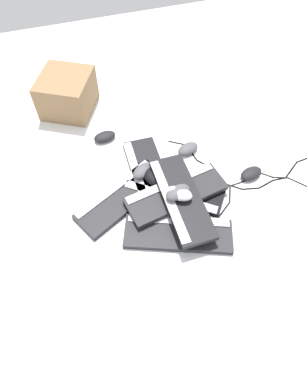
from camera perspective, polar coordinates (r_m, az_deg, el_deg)
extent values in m
plane|color=white|center=(1.48, 0.21, -2.83)|extent=(3.20, 3.20, 0.00)
cube|color=#232326|center=(1.41, 4.13, -6.97)|extent=(0.30, 0.46, 0.02)
cube|color=silver|center=(1.43, 4.22, -4.69)|extent=(0.18, 0.40, 0.01)
cube|color=black|center=(1.53, 3.47, 0.57)|extent=(0.38, 0.44, 0.02)
cube|color=silver|center=(1.49, 2.83, -0.76)|extent=(0.28, 0.36, 0.01)
cube|color=black|center=(1.57, -0.70, 2.79)|extent=(0.44, 0.16, 0.02)
cube|color=silver|center=(1.55, -2.71, 2.68)|extent=(0.42, 0.05, 0.01)
cube|color=#232326|center=(1.51, -5.17, -0.90)|extent=(0.34, 0.46, 0.02)
cube|color=#B2B5BA|center=(1.52, -6.62, 0.67)|extent=(0.23, 0.39, 0.01)
cube|color=#232326|center=(1.48, 3.83, -0.37)|extent=(0.23, 0.46, 0.02)
cube|color=silver|center=(1.49, 2.80, 1.54)|extent=(0.11, 0.42, 0.01)
cube|color=black|center=(1.43, 4.70, -1.00)|extent=(0.44, 0.15, 0.02)
cube|color=#B2B5BA|center=(1.41, 2.59, -1.23)|extent=(0.42, 0.04, 0.01)
ellipsoid|color=#4C4C51|center=(1.40, 4.08, -0.08)|extent=(0.10, 0.12, 0.04)
ellipsoid|color=#4C4C51|center=(1.54, -1.61, 3.60)|extent=(0.11, 0.13, 0.04)
ellipsoid|color=black|center=(1.52, -0.38, 2.66)|extent=(0.12, 0.09, 0.04)
ellipsoid|color=#4C4C51|center=(1.67, 5.77, 7.18)|extent=(0.10, 0.13, 0.04)
ellipsoid|color=black|center=(1.63, 15.95, 2.99)|extent=(0.09, 0.12, 0.04)
ellipsoid|color=#B7B7BC|center=(1.40, 4.32, -0.24)|extent=(0.12, 0.13, 0.04)
ellipsoid|color=black|center=(1.74, -8.14, 9.11)|extent=(0.08, 0.12, 0.04)
cylinder|color=black|center=(1.50, 11.67, -2.94)|extent=(0.07, 0.09, 0.01)
cylinder|color=black|center=(1.56, 12.64, -0.27)|extent=(0.08, 0.05, 0.01)
cylinder|color=black|center=(1.60, 13.60, 1.36)|extent=(0.01, 0.06, 0.01)
cylinder|color=black|center=(1.64, 16.08, 2.37)|extent=(0.03, 0.11, 0.01)
cylinder|color=black|center=(1.67, 18.44, 2.73)|extent=(0.04, 0.04, 0.01)
cylinder|color=black|center=(1.68, 20.42, 2.34)|extent=(0.03, 0.07, 0.01)
cylinder|color=black|center=(1.69, 23.22, 1.43)|extent=(0.09, 0.08, 0.01)
sphere|color=black|center=(1.48, 10.71, -4.27)|extent=(0.01, 0.01, 0.01)
sphere|color=black|center=(1.53, 12.59, -1.65)|extent=(0.01, 0.01, 0.01)
sphere|color=black|center=(1.58, 12.68, 1.06)|extent=(0.01, 0.01, 0.01)
sphere|color=black|center=(1.61, 14.50, 1.65)|extent=(0.01, 0.01, 0.01)
sphere|color=black|center=(1.67, 17.61, 3.06)|extent=(0.01, 0.01, 0.01)
sphere|color=black|center=(1.67, 19.26, 2.41)|extent=(0.01, 0.01, 0.01)
sphere|color=black|center=(1.69, 21.56, 2.27)|extent=(0.01, 0.01, 0.01)
cylinder|color=black|center=(1.72, 4.02, 8.20)|extent=(0.06, 0.08, 0.01)
cylinder|color=black|center=(1.68, 6.36, 6.63)|extent=(0.11, 0.02, 0.01)
cylinder|color=black|center=(1.64, 8.43, 4.69)|extent=(0.07, 0.05, 0.01)
cylinder|color=black|center=(1.61, 10.73, 2.74)|extent=(0.11, 0.03, 0.01)
cylinder|color=black|center=(1.59, 13.26, 0.96)|extent=(0.06, 0.07, 0.01)
cylinder|color=black|center=(1.60, 15.94, 0.60)|extent=(0.02, 0.08, 0.01)
cylinder|color=black|center=(1.63, 18.29, 1.31)|extent=(0.03, 0.08, 0.01)
cylinder|color=black|center=(1.67, 20.26, 2.10)|extent=(0.01, 0.06, 0.01)
cylinder|color=black|center=(1.73, 22.02, 3.51)|extent=(0.07, 0.10, 0.01)
cylinder|color=black|center=(1.79, 23.74, 5.02)|extent=(0.02, 0.08, 0.01)
sphere|color=black|center=(1.72, 2.57, 8.51)|extent=(0.01, 0.01, 0.01)
sphere|color=black|center=(1.71, 5.47, 7.88)|extent=(0.01, 0.01, 0.01)
sphere|color=black|center=(1.65, 7.27, 5.34)|extent=(0.01, 0.01, 0.01)
sphere|color=black|center=(1.63, 9.60, 4.04)|extent=(0.01, 0.01, 0.01)
sphere|color=black|center=(1.59, 11.88, 1.41)|extent=(0.01, 0.01, 0.01)
sphere|color=black|center=(1.59, 14.63, 0.50)|extent=(0.01, 0.01, 0.01)
sphere|color=black|center=(1.61, 17.23, 0.69)|extent=(0.01, 0.01, 0.01)
sphere|color=black|center=(1.66, 19.32, 1.91)|extent=(0.01, 0.01, 0.01)
sphere|color=black|center=(1.69, 21.19, 2.28)|extent=(0.01, 0.01, 0.01)
sphere|color=black|center=(1.77, 22.81, 4.68)|extent=(0.01, 0.01, 0.01)
cube|color=olive|center=(1.89, -14.22, 15.65)|extent=(0.34, 0.34, 0.19)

